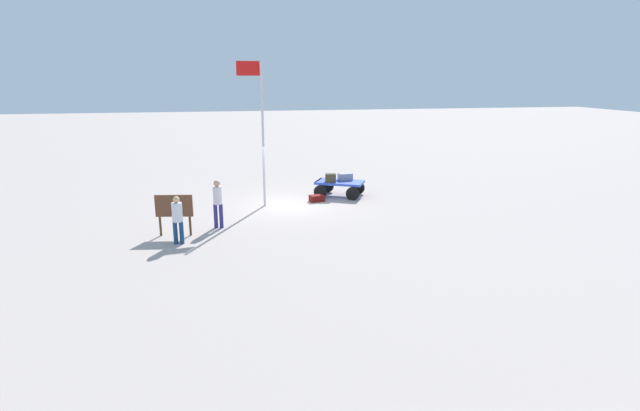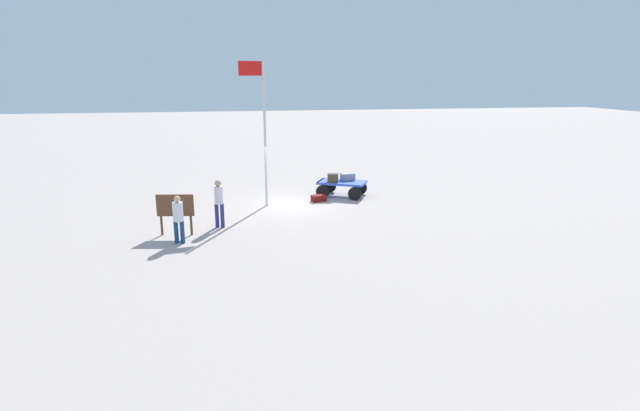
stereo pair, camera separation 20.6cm
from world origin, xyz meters
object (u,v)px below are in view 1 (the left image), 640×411
Objects in this scene: flagpole at (260,121)px; worker_lead at (218,201)px; luggage_cart at (339,185)px; worker_trailing at (177,217)px; suitcase_olive at (345,177)px; signboard at (174,208)px; suitcase_dark at (317,198)px; suitcase_grey at (331,178)px.

worker_lead is at bearing 57.95° from flagpole.
luggage_cart is 8.73m from worker_trailing.
suitcase_olive is 7.12m from worker_lead.
suitcase_olive is 8.68m from signboard.
worker_trailing is at bearing 55.24° from flagpole.
signboard is at bearing 47.27° from flagpole.
flagpole is at bearing -124.76° from worker_trailing.
worker_lead is at bearing 37.24° from suitcase_dark.
worker_lead is at bearing -156.29° from signboard.
worker_trailing reaches higher than luggage_cart.
worker_lead is 0.29× the size of flagpole.
worker_trailing reaches higher than suitcase_olive.
luggage_cart is 1.40× the size of worker_lead.
worker_trailing is at bearing 39.37° from suitcase_olive.
suitcase_dark is 4.17m from flagpole.
suitcase_olive is 9.10m from worker_trailing.
suitcase_dark is 0.39× the size of worker_lead.
worker_lead reaches higher than worker_trailing.
worker_trailing is at bearing 50.67° from worker_lead.
suitcase_grey is 6.31m from worker_lead.
suitcase_dark is 5.37m from worker_lead.
suitcase_olive is at bearing -149.08° from luggage_cart.
suitcase_dark is (1.20, 0.79, -0.37)m from luggage_cart.
flagpole reaches higher than suitcase_grey.
suitcase_dark is (1.53, 0.99, -0.71)m from suitcase_olive.
suitcase_grey is 4.24m from flagpole.
luggage_cart is 4.83m from flagpole.
suitcase_grey is 0.30× the size of worker_lead.
signboard is at bearing -79.81° from worker_trailing.
suitcase_grey is 0.83m from suitcase_olive.
worker_lead is at bearing 37.81° from suitcase_grey.
worker_lead is at bearing 36.16° from suitcase_olive.
flagpole is at bearing 18.18° from suitcase_olive.
flagpole is at bearing 7.07° from suitcase_dark.
suitcase_dark is at bearing 33.00° from suitcase_olive.
luggage_cart is at bearing -162.72° from suitcase_grey.
worker_lead is at bearing -129.33° from worker_trailing.
signboard is (0.17, -0.93, 0.04)m from worker_trailing.
worker_trailing is 1.11× the size of signboard.
signboard is at bearing 34.99° from suitcase_grey.
flagpole is at bearing -122.05° from worker_lead.
luggage_cart is 3.74× the size of suitcase_olive.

